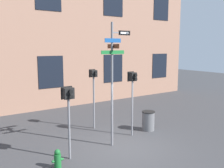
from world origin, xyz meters
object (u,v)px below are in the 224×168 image
object	(u,v)px
pedestrian_signal_left	(69,102)
fire_hydrant	(58,159)
street_sign_pole	(113,75)
pedestrian_signal_across	(94,84)
pedestrian_signal_right	(133,87)
trash_bin	(148,121)

from	to	relation	value
pedestrian_signal_left	fire_hydrant	distance (m)	1.91
street_sign_pole	pedestrian_signal_left	distance (m)	2.16
street_sign_pole	fire_hydrant	xyz separation A→B (m)	(-2.62, -0.56, -2.58)
pedestrian_signal_left	pedestrian_signal_across	size ratio (longest dim) A/B	0.90
pedestrian_signal_across	pedestrian_signal_left	bearing A→B (deg)	-135.18
street_sign_pole	pedestrian_signal_left	world-z (taller)	street_sign_pole
fire_hydrant	pedestrian_signal_right	bearing A→B (deg)	14.19
pedestrian_signal_left	pedestrian_signal_right	world-z (taller)	pedestrian_signal_right
pedestrian_signal_across	fire_hydrant	size ratio (longest dim) A/B	4.51
pedestrian_signal_across	pedestrian_signal_right	bearing A→B (deg)	-63.75
street_sign_pole	fire_hydrant	distance (m)	3.72
pedestrian_signal_across	trash_bin	world-z (taller)	pedestrian_signal_across
street_sign_pole	trash_bin	distance (m)	3.48
pedestrian_signal_across	fire_hydrant	xyz separation A→B (m)	(-3.06, -2.83, -1.89)
street_sign_pole	trash_bin	size ratio (longest dim) A/B	5.29
pedestrian_signal_right	fire_hydrant	xyz separation A→B (m)	(-3.96, -1.00, -1.91)
street_sign_pole	pedestrian_signal_across	world-z (taller)	street_sign_pole
pedestrian_signal_left	pedestrian_signal_across	bearing A→B (deg)	44.82
pedestrian_signal_left	pedestrian_signal_right	bearing A→B (deg)	10.03
pedestrian_signal_right	fire_hydrant	world-z (taller)	pedestrian_signal_right
pedestrian_signal_left	fire_hydrant	size ratio (longest dim) A/B	4.05
fire_hydrant	trash_bin	xyz separation A→B (m)	(5.05, 1.13, 0.16)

